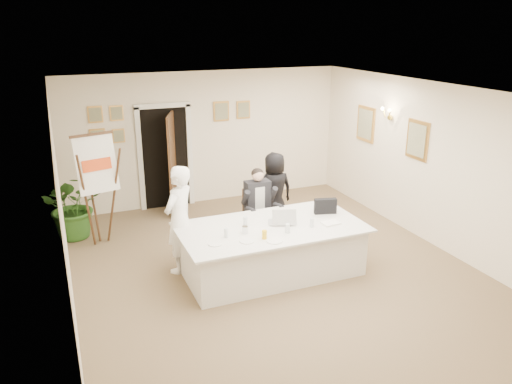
{
  "coord_description": "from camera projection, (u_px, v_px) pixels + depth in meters",
  "views": [
    {
      "loc": [
        -2.96,
        -6.53,
        3.72
      ],
      "look_at": [
        -0.04,
        0.6,
        1.1
      ],
      "focal_mm": 35.0,
      "sensor_mm": 36.0,
      "label": 1
    }
  ],
  "objects": [
    {
      "name": "standing_woman",
      "position": [
        274.0,
        190.0,
        9.38
      ],
      "size": [
        0.72,
        0.48,
        1.46
      ],
      "primitive_type": "imported",
      "rotation": [
        0.0,
        0.0,
        3.16
      ],
      "color": "black",
      "rests_on": "floor"
    },
    {
      "name": "paper_stack",
      "position": [
        331.0,
        223.0,
        7.69
      ],
      "size": [
        0.29,
        0.21,
        0.03
      ],
      "primitive_type": "cube",
      "rotation": [
        0.0,
        0.0,
        0.07
      ],
      "color": "white",
      "rests_on": "conference_table"
    },
    {
      "name": "wall_left",
      "position": [
        62.0,
        212.0,
        6.45
      ],
      "size": [
        0.1,
        7.0,
        2.8
      ],
      "primitive_type": "cube",
      "color": "beige",
      "rests_on": "floor"
    },
    {
      "name": "pictures_back_wall",
      "position": [
        168.0,
        120.0,
        10.14
      ],
      "size": [
        3.4,
        0.06,
        0.8
      ],
      "primitive_type": null,
      "color": "gold",
      "rests_on": "wall_back"
    },
    {
      "name": "wall_back",
      "position": [
        206.0,
        138.0,
        10.6
      ],
      "size": [
        6.0,
        0.1,
        2.8
      ],
      "primitive_type": "cube",
      "color": "beige",
      "rests_on": "floor"
    },
    {
      "name": "wall_sconce",
      "position": [
        388.0,
        113.0,
        9.4
      ],
      "size": [
        0.2,
        0.3,
        0.24
      ],
      "primitive_type": null,
      "color": "gold",
      "rests_on": "wall_right"
    },
    {
      "name": "potted_palm",
      "position": [
        74.0,
        205.0,
        8.97
      ],
      "size": [
        1.24,
        1.12,
        1.22
      ],
      "primitive_type": "imported",
      "rotation": [
        0.0,
        0.0,
        0.16
      ],
      "color": "#2A5A1E",
      "rests_on": "floor"
    },
    {
      "name": "conference_table",
      "position": [
        271.0,
        249.0,
        7.74
      ],
      "size": [
        2.83,
        1.5,
        0.78
      ],
      "color": "silver",
      "rests_on": "floor"
    },
    {
      "name": "wall_front",
      "position": [
        433.0,
        296.0,
        4.47
      ],
      "size": [
        6.0,
        0.1,
        2.8
      ],
      "primitive_type": "cube",
      "color": "beige",
      "rests_on": "floor"
    },
    {
      "name": "glass_b",
      "position": [
        288.0,
        228.0,
        7.35
      ],
      "size": [
        0.09,
        0.09,
        0.14
      ],
      "primitive_type": "cylinder",
      "rotation": [
        0.0,
        0.0,
        -0.31
      ],
      "color": "silver",
      "rests_on": "conference_table"
    },
    {
      "name": "glass_c",
      "position": [
        312.0,
        223.0,
        7.56
      ],
      "size": [
        0.06,
        0.06,
        0.14
      ],
      "primitive_type": "cylinder",
      "rotation": [
        0.0,
        0.0,
        0.12
      ],
      "color": "silver",
      "rests_on": "conference_table"
    },
    {
      "name": "pictures_right_wall",
      "position": [
        389.0,
        131.0,
        9.54
      ],
      "size": [
        0.06,
        2.2,
        0.8
      ],
      "primitive_type": null,
      "color": "gold",
      "rests_on": "wall_right"
    },
    {
      "name": "laptop",
      "position": [
        281.0,
        214.0,
        7.7
      ],
      "size": [
        0.47,
        0.48,
        0.28
      ],
      "primitive_type": null,
      "rotation": [
        0.0,
        0.0,
        -0.33
      ],
      "color": "#B7BABC",
      "rests_on": "conference_table"
    },
    {
      "name": "plate_left",
      "position": [
        215.0,
        244.0,
        6.98
      ],
      "size": [
        0.23,
        0.23,
        0.01
      ],
      "primitive_type": "cylinder",
      "rotation": [
        0.0,
        0.0,
        -0.19
      ],
      "color": "white",
      "rests_on": "conference_table"
    },
    {
      "name": "glass_a",
      "position": [
        226.0,
        233.0,
        7.19
      ],
      "size": [
        0.07,
        0.07,
        0.14
      ],
      "primitive_type": "cylinder",
      "rotation": [
        0.0,
        0.0,
        -0.22
      ],
      "color": "silver",
      "rests_on": "conference_table"
    },
    {
      "name": "steel_jug",
      "position": [
        245.0,
        230.0,
        7.34
      ],
      "size": [
        0.1,
        0.1,
        0.11
      ],
      "primitive_type": "cylinder",
      "rotation": [
        0.0,
        0.0,
        -0.16
      ],
      "color": "silver",
      "rests_on": "conference_table"
    },
    {
      "name": "standing_man",
      "position": [
        179.0,
        219.0,
        7.66
      ],
      "size": [
        0.74,
        0.72,
        1.71
      ],
      "primitive_type": "imported",
      "rotation": [
        0.0,
        0.0,
        3.87
      ],
      "color": "white",
      "rests_on": "floor"
    },
    {
      "name": "plate_mid",
      "position": [
        247.0,
        241.0,
        7.08
      ],
      "size": [
        0.21,
        0.21,
        0.01
      ],
      "primitive_type": "cylinder",
      "rotation": [
        0.0,
        0.0,
        0.01
      ],
      "color": "white",
      "rests_on": "conference_table"
    },
    {
      "name": "oj_glass",
      "position": [
        264.0,
        235.0,
        7.15
      ],
      "size": [
        0.08,
        0.08,
        0.13
      ],
      "primitive_type": "cylinder",
      "rotation": [
        0.0,
        0.0,
        -0.08
      ],
      "color": "yellow",
      "rests_on": "conference_table"
    },
    {
      "name": "seated_man",
      "position": [
        258.0,
        206.0,
        8.7
      ],
      "size": [
        0.64,
        0.67,
        1.38
      ],
      "primitive_type": null,
      "rotation": [
        0.0,
        0.0,
        -0.08
      ],
      "color": "black",
      "rests_on": "floor"
    },
    {
      "name": "flip_chart",
      "position": [
        97.0,
        196.0,
        8.56
      ],
      "size": [
        0.71,
        0.52,
        1.96
      ],
      "color": "#342210",
      "rests_on": "floor"
    },
    {
      "name": "plate_near",
      "position": [
        275.0,
        241.0,
        7.08
      ],
      "size": [
        0.3,
        0.3,
        0.01
      ],
      "primitive_type": "cylinder",
      "rotation": [
        0.0,
        0.0,
        0.31
      ],
      "color": "white",
      "rests_on": "conference_table"
    },
    {
      "name": "doorway",
      "position": [
        168.0,
        160.0,
        10.24
      ],
      "size": [
        1.14,
        0.86,
        2.2
      ],
      "color": "black",
      "rests_on": "floor"
    },
    {
      "name": "ceiling",
      "position": [
        274.0,
        91.0,
        7.08
      ],
      "size": [
        6.0,
        7.0,
        0.02
      ],
      "primitive_type": "cube",
      "color": "white",
      "rests_on": "wall_back"
    },
    {
      "name": "floor",
      "position": [
        272.0,
        268.0,
        7.98
      ],
      "size": [
        7.0,
        7.0,
        0.0
      ],
      "primitive_type": "plane",
      "color": "brown",
      "rests_on": "ground"
    },
    {
      "name": "laptop_bag",
      "position": [
        325.0,
        206.0,
        8.09
      ],
      "size": [
        0.37,
        0.19,
        0.25
      ],
      "primitive_type": "cube",
      "rotation": [
        0.0,
        0.0,
        -0.26
      ],
      "color": "black",
      "rests_on": "conference_table"
    },
    {
      "name": "glass_d",
      "position": [
        245.0,
        221.0,
        7.62
      ],
      "size": [
        0.09,
        0.09,
        0.14
      ],
      "primitive_type": "cylinder",
      "rotation": [
        0.0,
        0.0,
        -0.34
      ],
      "color": "silver",
      "rests_on": "conference_table"
    },
    {
      "name": "wall_right",
      "position": [
        432.0,
        164.0,
        8.61
      ],
      "size": [
        0.1,
        7.0,
        2.8
      ],
      "primitive_type": "cube",
      "color": "beige",
      "rests_on": "floor"
    }
  ]
}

